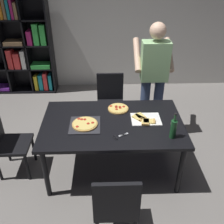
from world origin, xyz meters
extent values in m
plane|color=gray|center=(0.00, 0.00, 0.00)|extent=(12.00, 12.00, 0.00)
cube|color=silver|center=(0.00, 2.60, 1.40)|extent=(6.40, 0.10, 2.80)
cube|color=black|center=(0.00, 0.00, 0.73)|extent=(1.72, 1.04, 0.04)
cylinder|color=black|center=(-0.78, -0.44, 0.35)|extent=(0.06, 0.06, 0.71)
cylinder|color=black|center=(0.78, -0.44, 0.35)|extent=(0.06, 0.06, 0.71)
cylinder|color=black|center=(-0.78, 0.44, 0.35)|extent=(0.06, 0.06, 0.71)
cylinder|color=black|center=(0.78, 0.44, 0.35)|extent=(0.06, 0.06, 0.71)
cube|color=black|center=(0.00, -0.92, 0.43)|extent=(0.42, 0.42, 0.04)
cube|color=black|center=(0.00, -1.11, 0.68)|extent=(0.42, 0.04, 0.45)
cylinder|color=black|center=(0.18, -0.74, 0.21)|extent=(0.04, 0.04, 0.41)
cylinder|color=black|center=(-0.18, -0.74, 0.21)|extent=(0.04, 0.04, 0.41)
cube|color=black|center=(0.00, 0.92, 0.43)|extent=(0.42, 0.42, 0.04)
cube|color=black|center=(0.00, 1.11, 0.68)|extent=(0.42, 0.04, 0.45)
cylinder|color=black|center=(-0.18, 0.74, 0.21)|extent=(0.04, 0.04, 0.41)
cylinder|color=black|center=(0.18, 0.74, 0.21)|extent=(0.04, 0.04, 0.41)
cylinder|color=black|center=(-0.18, 1.10, 0.21)|extent=(0.04, 0.04, 0.41)
cylinder|color=black|center=(0.18, 1.10, 0.21)|extent=(0.04, 0.04, 0.41)
cube|color=black|center=(-1.26, 0.00, 0.43)|extent=(0.42, 0.42, 0.04)
cylinder|color=black|center=(-1.08, -0.18, 0.21)|extent=(0.04, 0.04, 0.41)
cylinder|color=black|center=(-1.08, 0.18, 0.21)|extent=(0.04, 0.04, 0.41)
cylinder|color=black|center=(-1.44, 0.18, 0.21)|extent=(0.04, 0.04, 0.41)
cube|color=black|center=(-1.11, 2.35, 0.97)|extent=(0.03, 0.35, 1.95)
cube|color=black|center=(-1.80, 2.35, 0.01)|extent=(1.40, 0.35, 0.03)
cube|color=black|center=(-1.80, 2.51, 0.97)|extent=(1.40, 0.03, 1.95)
cube|color=black|center=(-1.80, 2.35, 0.50)|extent=(1.34, 0.29, 0.03)
cube|color=black|center=(-1.80, 2.35, 0.97)|extent=(1.34, 0.29, 0.03)
cube|color=black|center=(-1.80, 2.35, 1.45)|extent=(1.34, 0.29, 0.03)
cube|color=black|center=(-2.02, 2.35, 0.97)|extent=(0.03, 0.29, 1.89)
cube|color=black|center=(-1.57, 2.35, 0.97)|extent=(0.03, 0.29, 1.89)
cube|color=purple|center=(-2.24, 2.33, 0.08)|extent=(0.37, 0.25, 0.07)
cube|color=yellow|center=(-1.50, 2.33, 0.20)|extent=(0.07, 0.22, 0.31)
cube|color=teal|center=(-1.40, 2.33, 0.21)|extent=(0.08, 0.22, 0.33)
cube|color=red|center=(-1.30, 2.33, 0.23)|extent=(0.08, 0.22, 0.36)
cube|color=teal|center=(-1.21, 2.33, 0.21)|extent=(0.06, 0.22, 0.32)
cube|color=red|center=(-1.93, 2.33, 0.71)|extent=(0.10, 0.22, 0.38)
cube|color=red|center=(-1.80, 2.33, 0.67)|extent=(0.11, 0.22, 0.31)
cube|color=silver|center=(-1.67, 2.33, 0.70)|extent=(0.08, 0.22, 0.36)
cube|color=green|center=(-1.35, 2.33, 0.56)|extent=(0.37, 0.25, 0.08)
cube|color=olive|center=(-1.80, 2.33, 1.03)|extent=(0.35, 0.25, 0.08)
cube|color=#B21E66|center=(-1.48, 2.33, 1.12)|extent=(0.09, 0.22, 0.26)
cube|color=green|center=(-1.35, 2.33, 1.19)|extent=(0.10, 0.22, 0.39)
cube|color=green|center=(-1.22, 2.33, 1.18)|extent=(0.10, 0.22, 0.37)
cube|color=orange|center=(-1.89, 2.33, 1.63)|extent=(0.05, 0.22, 0.34)
cube|color=olive|center=(-1.83, 2.33, 1.66)|extent=(0.05, 0.22, 0.39)
cube|color=teal|center=(-1.76, 2.33, 1.63)|extent=(0.05, 0.22, 0.33)
cube|color=#B21E66|center=(-1.70, 2.33, 1.66)|extent=(0.05, 0.22, 0.40)
cube|color=olive|center=(-1.64, 2.33, 1.61)|extent=(0.06, 0.22, 0.29)
cylinder|color=#38476B|center=(0.72, 0.77, 0.47)|extent=(0.14, 0.14, 0.95)
cylinder|color=#38476B|center=(0.52, 0.77, 0.47)|extent=(0.14, 0.14, 0.95)
cube|color=#99CC8C|center=(0.62, 0.77, 1.23)|extent=(0.38, 0.22, 0.55)
sphere|color=#E0B293|center=(0.62, 0.77, 1.64)|extent=(0.22, 0.22, 0.22)
cylinder|color=#E0B293|center=(0.85, 0.95, 1.25)|extent=(0.09, 0.50, 0.39)
cylinder|color=#E0B293|center=(0.39, 0.95, 1.25)|extent=(0.09, 0.50, 0.39)
cube|color=#2D2D33|center=(-0.33, -0.06, 0.76)|extent=(0.36, 0.36, 0.01)
cylinder|color=tan|center=(-0.33, -0.06, 0.77)|extent=(0.30, 0.30, 0.02)
cylinder|color=#EACC6B|center=(-0.33, -0.06, 0.78)|extent=(0.27, 0.27, 0.01)
cylinder|color=#B22819|center=(-0.41, 0.03, 0.79)|extent=(0.04, 0.04, 0.00)
cylinder|color=#B22819|center=(-0.24, -0.06, 0.79)|extent=(0.04, 0.04, 0.00)
cylinder|color=#B22819|center=(-0.37, 0.02, 0.79)|extent=(0.04, 0.04, 0.00)
cylinder|color=#B22819|center=(-0.33, 0.02, 0.79)|extent=(0.04, 0.04, 0.00)
cylinder|color=#B22819|center=(-0.41, -0.13, 0.79)|extent=(0.04, 0.04, 0.00)
cylinder|color=#B22819|center=(-0.29, -0.07, 0.79)|extent=(0.04, 0.04, 0.00)
cube|color=white|center=(0.41, 0.04, 0.76)|extent=(0.36, 0.28, 0.01)
cube|color=#EACC6B|center=(0.45, -0.02, 0.77)|extent=(0.15, 0.11, 0.02)
cube|color=tan|center=(0.51, -0.03, 0.77)|extent=(0.03, 0.09, 0.02)
cube|color=#EACC6B|center=(0.40, -0.03, 0.77)|extent=(0.11, 0.15, 0.02)
cube|color=tan|center=(0.39, -0.09, 0.77)|extent=(0.09, 0.03, 0.02)
cube|color=#EACC6B|center=(0.35, 0.09, 0.77)|extent=(0.14, 0.17, 0.02)
cube|color=tan|center=(0.38, 0.04, 0.77)|extent=(0.09, 0.06, 0.02)
cube|color=#EACC6B|center=(0.32, 0.06, 0.77)|extent=(0.16, 0.16, 0.02)
cube|color=tan|center=(0.36, 0.02, 0.77)|extent=(0.08, 0.08, 0.02)
cylinder|color=#194723|center=(0.66, -0.32, 0.86)|extent=(0.07, 0.07, 0.22)
cylinder|color=#194723|center=(0.66, -0.32, 1.01)|extent=(0.03, 0.03, 0.08)
cylinder|color=black|center=(0.66, -0.32, 1.06)|extent=(0.03, 0.03, 0.02)
cube|color=silver|center=(0.12, -0.27, 0.76)|extent=(0.11, 0.08, 0.01)
cube|color=silver|center=(0.12, -0.27, 0.76)|extent=(0.12, 0.05, 0.01)
torus|color=black|center=(0.01, -0.30, 0.76)|extent=(0.06, 0.06, 0.01)
torus|color=black|center=(0.03, -0.33, 0.76)|extent=(0.06, 0.06, 0.01)
cylinder|color=tan|center=(0.09, 0.29, 0.76)|extent=(0.27, 0.27, 0.02)
cylinder|color=#EACC6B|center=(0.09, 0.29, 0.77)|extent=(0.24, 0.24, 0.01)
cylinder|color=#B22819|center=(0.06, 0.30, 0.78)|extent=(0.04, 0.04, 0.00)
cylinder|color=#B22819|center=(0.16, 0.32, 0.78)|extent=(0.04, 0.04, 0.00)
cylinder|color=#B22819|center=(0.06, 0.25, 0.78)|extent=(0.04, 0.04, 0.00)
cylinder|color=#B22819|center=(0.06, 0.33, 0.78)|extent=(0.04, 0.04, 0.00)
cylinder|color=#B22819|center=(0.11, 0.31, 0.78)|extent=(0.04, 0.04, 0.00)
cylinder|color=#B22819|center=(-0.01, 0.34, 0.78)|extent=(0.04, 0.04, 0.00)
cylinder|color=#B22819|center=(0.11, 0.29, 0.78)|extent=(0.04, 0.04, 0.00)
camera|label=1|loc=(-0.09, -2.58, 2.53)|focal=41.26mm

